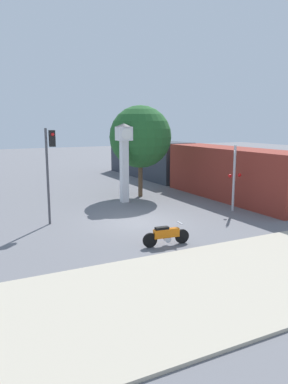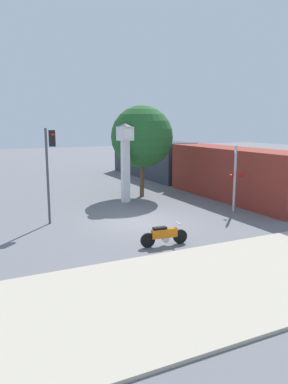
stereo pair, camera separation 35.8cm
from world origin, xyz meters
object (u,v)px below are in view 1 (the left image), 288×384
traffic_light (50,159)px  railroad_crossing_signal (234,176)px  freight_train (183,165)px  motorcycle (166,235)px  clock_tower (124,151)px  street_tree (140,137)px

traffic_light → railroad_crossing_signal: traffic_light is taller
freight_train → railroad_crossing_signal: railroad_crossing_signal is taller
motorcycle → clock_tower: (2.03, 8.74, 2.83)m
clock_tower → street_tree: bearing=34.2°
railroad_crossing_signal → clock_tower: bearing=131.1°
motorcycle → freight_train: 15.31m
railroad_crossing_signal → street_tree: 7.23m
freight_train → street_tree: size_ratio=3.83×
clock_tower → traffic_light: clock_tower is taller
clock_tower → street_tree: (1.73, 1.18, 0.82)m
freight_train → traffic_light: (-12.26, -6.85, 1.56)m
clock_tower → railroad_crossing_signal: size_ratio=1.32×
motorcycle → street_tree: (3.77, 9.92, 3.65)m
clock_tower → traffic_light: size_ratio=1.04×
traffic_light → street_tree: street_tree is taller
freight_train → clock_tower: bearing=-151.7°
traffic_light → motorcycle: bearing=-58.7°
clock_tower → freight_train: size_ratio=0.21×
clock_tower → street_tree: 2.25m
motorcycle → railroad_crossing_signal: bearing=33.8°
railroad_crossing_signal → street_tree: bearing=113.7°
traffic_light → railroad_crossing_signal: size_ratio=1.26×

